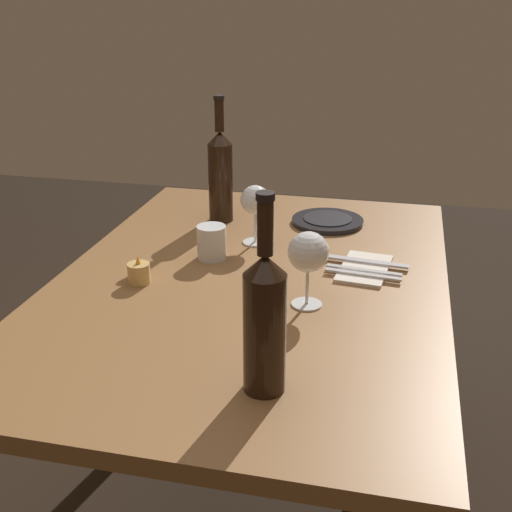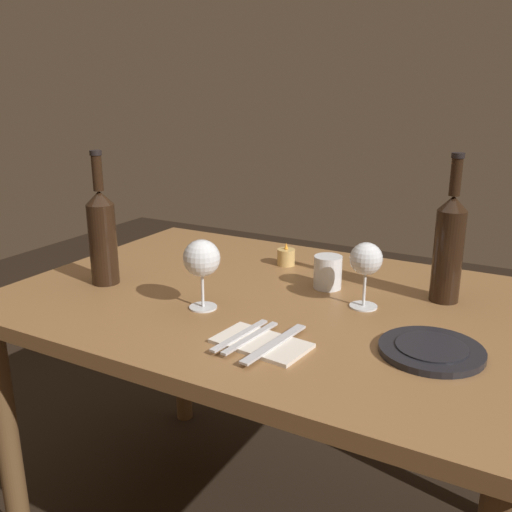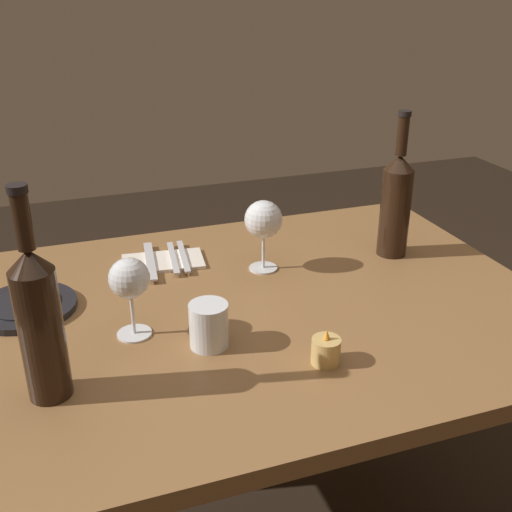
% 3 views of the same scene
% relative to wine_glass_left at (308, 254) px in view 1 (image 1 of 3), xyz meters
% --- Properties ---
extents(dining_table, '(1.30, 0.90, 0.74)m').
position_rel_wine_glass_left_xyz_m(dining_table, '(0.11, 0.15, -0.21)').
color(dining_table, olive).
rests_on(dining_table, ground).
extents(wine_glass_left, '(0.09, 0.09, 0.17)m').
position_rel_wine_glass_left_xyz_m(wine_glass_left, '(0.00, 0.00, 0.00)').
color(wine_glass_left, white).
rests_on(wine_glass_left, dining_table).
extents(wine_glass_right, '(0.08, 0.08, 0.16)m').
position_rel_wine_glass_left_xyz_m(wine_glass_right, '(0.33, 0.19, -0.00)').
color(wine_glass_right, white).
rests_on(wine_glass_right, dining_table).
extents(wine_bottle, '(0.07, 0.07, 0.35)m').
position_rel_wine_glass_left_xyz_m(wine_bottle, '(-0.33, 0.02, 0.01)').
color(wine_bottle, black).
rests_on(wine_bottle, dining_table).
extents(wine_bottle_second, '(0.07, 0.07, 0.36)m').
position_rel_wine_glass_left_xyz_m(wine_bottle_second, '(0.49, 0.33, 0.02)').
color(wine_bottle_second, black).
rests_on(wine_bottle_second, dining_table).
extents(water_tumbler, '(0.07, 0.07, 0.09)m').
position_rel_wine_glass_left_xyz_m(water_tumbler, '(0.20, 0.27, -0.08)').
color(water_tumbler, white).
rests_on(water_tumbler, dining_table).
extents(votive_candle, '(0.05, 0.05, 0.07)m').
position_rel_wine_glass_left_xyz_m(votive_candle, '(0.03, 0.39, -0.10)').
color(votive_candle, '#DBB266').
rests_on(votive_candle, dining_table).
extents(dinner_plate, '(0.20, 0.20, 0.02)m').
position_rel_wine_glass_left_xyz_m(dinner_plate, '(0.52, 0.02, -0.11)').
color(dinner_plate, black).
rests_on(dinner_plate, dining_table).
extents(folded_napkin, '(0.20, 0.13, 0.01)m').
position_rel_wine_glass_left_xyz_m(folded_napkin, '(0.21, -0.11, -0.12)').
color(folded_napkin, silver).
rests_on(folded_napkin, dining_table).
extents(fork_inner, '(0.03, 0.18, 0.00)m').
position_rel_wine_glass_left_xyz_m(fork_inner, '(0.19, -0.11, -0.11)').
color(fork_inner, silver).
rests_on(fork_inner, folded_napkin).
extents(fork_outer, '(0.03, 0.18, 0.00)m').
position_rel_wine_glass_left_xyz_m(fork_outer, '(0.16, -0.11, -0.11)').
color(fork_outer, silver).
rests_on(fork_outer, folded_napkin).
extents(table_knife, '(0.04, 0.21, 0.00)m').
position_rel_wine_glass_left_xyz_m(table_knife, '(0.24, -0.11, -0.11)').
color(table_knife, silver).
rests_on(table_knife, folded_napkin).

